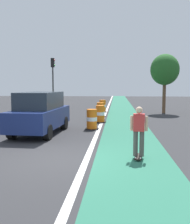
# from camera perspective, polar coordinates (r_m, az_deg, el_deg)

# --- Properties ---
(ground_plane) EXTENTS (100.00, 100.00, 0.00)m
(ground_plane) POSITION_cam_1_polar(r_m,az_deg,el_deg) (8.57, -8.02, -10.25)
(ground_plane) COLOR #2D2D30
(bike_lane_strip) EXTENTS (2.50, 80.00, 0.01)m
(bike_lane_strip) POSITION_cam_1_polar(r_m,az_deg,el_deg) (20.18, 6.28, -0.96)
(bike_lane_strip) COLOR #286B51
(bike_lane_strip) RESTS_ON ground
(lane_divider_stripe) EXTENTS (0.20, 80.00, 0.01)m
(lane_divider_stripe) POSITION_cam_1_polar(r_m,az_deg,el_deg) (20.19, 2.02, -0.92)
(lane_divider_stripe) COLOR silver
(lane_divider_stripe) RESTS_ON ground
(skateboarder_on_lane) EXTENTS (0.57, 0.82, 1.69)m
(skateboarder_on_lane) POSITION_cam_1_polar(r_m,az_deg,el_deg) (8.55, 9.52, -4.05)
(skateboarder_on_lane) COLOR black
(skateboarder_on_lane) RESTS_ON ground
(parked_suv_nearest) EXTENTS (2.11, 4.69, 2.04)m
(parked_suv_nearest) POSITION_cam_1_polar(r_m,az_deg,el_deg) (13.08, -11.82, -0.15)
(parked_suv_nearest) COLOR navy
(parked_suv_nearest) RESTS_ON ground
(traffic_barrel_front) EXTENTS (0.73, 0.73, 1.09)m
(traffic_barrel_front) POSITION_cam_1_polar(r_m,az_deg,el_deg) (14.14, -0.70, -1.64)
(traffic_barrel_front) COLOR orange
(traffic_barrel_front) RESTS_ON ground
(traffic_barrel_mid) EXTENTS (0.73, 0.73, 1.09)m
(traffic_barrel_mid) POSITION_cam_1_polar(r_m,az_deg,el_deg) (16.83, 1.14, -0.45)
(traffic_barrel_mid) COLOR orange
(traffic_barrel_mid) RESTS_ON ground
(traffic_barrel_back) EXTENTS (0.73, 0.73, 1.09)m
(traffic_barrel_back) POSITION_cam_1_polar(r_m,az_deg,el_deg) (19.64, 1.20, 0.44)
(traffic_barrel_back) COLOR orange
(traffic_barrel_back) RESTS_ON ground
(traffic_barrel_far) EXTENTS (0.73, 0.73, 1.09)m
(traffic_barrel_far) POSITION_cam_1_polar(r_m,az_deg,el_deg) (23.22, 1.66, 1.26)
(traffic_barrel_far) COLOR orange
(traffic_barrel_far) RESTS_ON ground
(traffic_light_corner) EXTENTS (0.41, 0.32, 5.10)m
(traffic_light_corner) POSITION_cam_1_polar(r_m,az_deg,el_deg) (27.01, -9.15, 8.13)
(traffic_light_corner) COLOR #2D2D2D
(traffic_light_corner) RESTS_ON ground
(pedestrian_crossing) EXTENTS (0.34, 0.20, 1.61)m
(pedestrian_crossing) POSITION_cam_1_polar(r_m,az_deg,el_deg) (21.69, -13.05, 1.68)
(pedestrian_crossing) COLOR #33333D
(pedestrian_crossing) RESTS_ON ground
(pedestrian_waiting) EXTENTS (0.34, 0.20, 1.61)m
(pedestrian_waiting) POSITION_cam_1_polar(r_m,az_deg,el_deg) (21.92, -11.35, 1.75)
(pedestrian_waiting) COLOR #33333D
(pedestrian_waiting) RESTS_ON ground
(street_tree_sidewalk) EXTENTS (2.40, 2.40, 5.00)m
(street_tree_sidewalk) POSITION_cam_1_polar(r_m,az_deg,el_deg) (23.08, 14.95, 8.84)
(street_tree_sidewalk) COLOR brown
(street_tree_sidewalk) RESTS_ON ground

